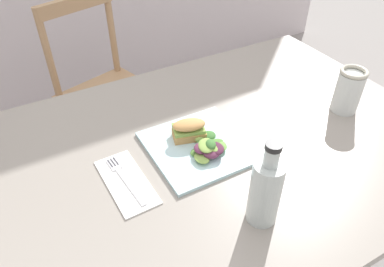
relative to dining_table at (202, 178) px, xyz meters
name	(u,v)px	position (x,y,z in m)	size (l,w,h in m)	color
dining_table	(202,178)	(0.00, 0.00, 0.00)	(1.38, 0.91, 0.74)	gray
chair_wooden_far	(107,93)	(-0.03, 0.85, -0.18)	(0.50, 0.50, 0.87)	tan
plate_lunch	(199,146)	(-0.01, 0.01, 0.12)	(0.26, 0.26, 0.01)	silver
sandwich_half_front	(189,129)	(-0.02, 0.05, 0.15)	(0.10, 0.08, 0.06)	tan
salad_mixed_greens	(209,146)	(0.00, -0.03, 0.14)	(0.11, 0.12, 0.04)	#518438
napkin_folded	(126,182)	(-0.23, -0.02, 0.12)	(0.09, 0.21, 0.00)	white
fork_on_napkin	(123,177)	(-0.23, 0.00, 0.12)	(0.04, 0.19, 0.00)	silver
bottle_cold_brew	(265,194)	(0.00, -0.26, 0.19)	(0.07, 0.07, 0.21)	black
mason_jar_iced_tea	(348,92)	(0.47, -0.05, 0.18)	(0.08, 0.08, 0.14)	gold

